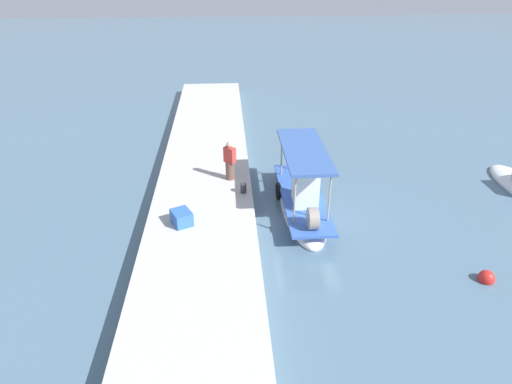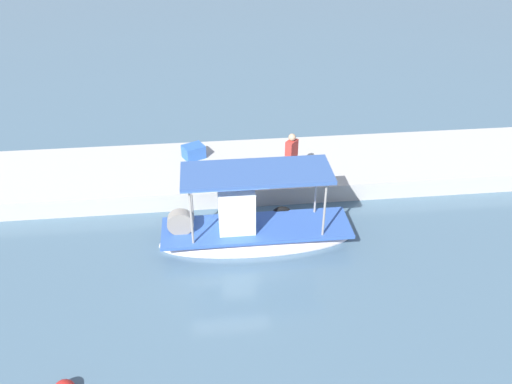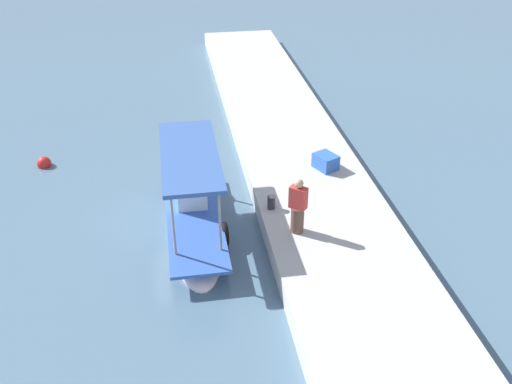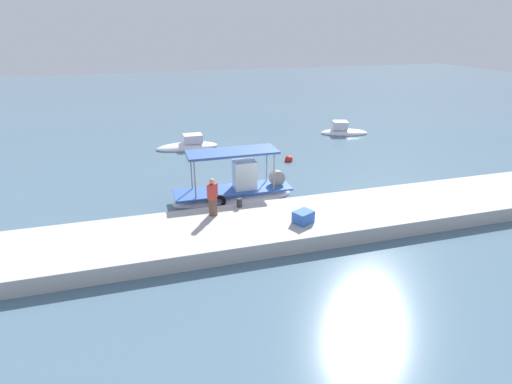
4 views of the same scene
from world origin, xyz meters
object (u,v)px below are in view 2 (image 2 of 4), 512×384
Objects in this scene: fisherman_near_bollard at (291,158)px; cargo_crate at (194,152)px; mooring_bollard at (257,180)px; main_fishing_boat at (253,230)px.

cargo_crate is at bearing -27.16° from fisherman_near_bollard.
mooring_bollard is at bearing 133.71° from cargo_crate.
fisherman_near_bollard is 3.92m from cargo_crate.
fisherman_near_bollard is 1.49m from mooring_bollard.
main_fishing_boat reaches higher than mooring_bollard.
main_fishing_boat is at bearing 111.47° from cargo_crate.
mooring_bollard is 0.54× the size of cargo_crate.
cargo_crate is (2.17, -2.27, 0.05)m from mooring_bollard.
mooring_bollard is 3.14m from cargo_crate.
cargo_crate is (1.81, -4.60, 0.46)m from main_fishing_boat.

